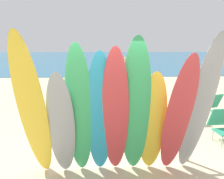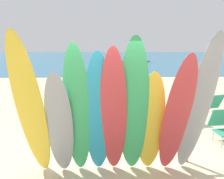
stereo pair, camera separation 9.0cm
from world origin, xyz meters
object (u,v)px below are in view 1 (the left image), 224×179
at_px(surfboard_green_5, 135,110).
at_px(surfboard_yellow_6, 152,124).
at_px(surfboard_red_7, 178,118).
at_px(surfboard_yellow_0, 33,113).
at_px(surfboard_grey_8, 199,110).
at_px(beachgoer_photographing, 129,82).
at_px(distant_boat, 133,61).
at_px(beach_chair_red, 222,124).
at_px(beach_chair_striped, 181,108).
at_px(surfboard_grey_1, 61,127).
at_px(surfboard_red_4, 115,115).
at_px(surfboard_rack, 116,136).
at_px(beachgoer_near_rack, 126,70).
at_px(surfboard_green_2, 79,114).
at_px(surfboard_teal_3, 100,117).
at_px(beach_chair_blue, 218,106).

height_order(surfboard_green_5, surfboard_yellow_6, surfboard_green_5).
bearing_deg(surfboard_red_7, surfboard_yellow_0, 176.74).
height_order(surfboard_red_7, surfboard_grey_8, surfboard_grey_8).
bearing_deg(beachgoer_photographing, distant_boat, 131.68).
height_order(beach_chair_red, beach_chair_striped, beach_chair_red).
bearing_deg(beach_chair_striped, surfboard_yellow_0, -141.20).
height_order(surfboard_yellow_6, beach_chair_red, surfboard_yellow_6).
bearing_deg(surfboard_grey_1, surfboard_red_4, -0.15).
relative_size(surfboard_rack, surfboard_red_7, 1.29).
bearing_deg(surfboard_grey_8, beachgoer_near_rack, 86.94).
xyz_separation_m(surfboard_red_4, beach_chair_red, (2.82, 1.46, -0.79)).
height_order(surfboard_grey_1, surfboard_grey_8, surfboard_grey_8).
distance_m(surfboard_green_2, beachgoer_photographing, 5.05).
height_order(surfboard_teal_3, surfboard_red_7, surfboard_teal_3).
height_order(surfboard_grey_1, distant_boat, surfboard_grey_1).
distance_m(beach_chair_red, distant_boat, 22.49).
bearing_deg(surfboard_red_7, surfboard_green_5, 166.83).
xyz_separation_m(surfboard_teal_3, beach_chair_striped, (2.54, 2.84, -0.76)).
bearing_deg(surfboard_rack, distant_boat, 81.09).
distance_m(surfboard_grey_8, distant_boat, 24.17).
bearing_deg(beach_chair_striped, surfboard_rack, -134.21).
xyz_separation_m(surfboard_green_5, surfboard_red_7, (0.74, -0.11, -0.13)).
distance_m(surfboard_grey_1, distant_boat, 24.44).
distance_m(beachgoer_photographing, beach_chair_striped, 2.47).
bearing_deg(beach_chair_blue, beach_chair_striped, 169.26).
xyz_separation_m(beachgoer_near_rack, beach_chair_striped, (1.19, -5.15, -0.56)).
distance_m(surfboard_rack, beachgoer_photographing, 4.41).
xyz_separation_m(beach_chair_red, beach_chair_blue, (0.71, 1.55, -0.00)).
height_order(surfboard_yellow_6, surfboard_red_7, surfboard_red_7).
bearing_deg(surfboard_yellow_0, surfboard_red_7, 4.76).
relative_size(surfboard_yellow_0, surfboard_green_5, 1.06).
bearing_deg(surfboard_red_7, surfboard_yellow_6, 152.32).
bearing_deg(beach_chair_red, surfboard_yellow_6, -151.69).
relative_size(surfboard_teal_3, beachgoer_near_rack, 1.41).
relative_size(beachgoer_photographing, distant_boat, 0.43).
relative_size(surfboard_green_2, surfboard_grey_8, 0.92).
bearing_deg(surfboard_yellow_6, surfboard_rack, 150.30).
relative_size(beachgoer_near_rack, distant_boat, 0.45).
relative_size(beachgoer_photographing, beach_chair_blue, 2.00).
relative_size(surfboard_rack, distant_boat, 0.84).
distance_m(surfboard_rack, surfboard_teal_3, 0.81).
relative_size(surfboard_red_4, beachgoer_near_rack, 1.46).
distance_m(surfboard_green_5, beach_chair_blue, 4.46).
height_order(beachgoer_photographing, beach_chair_striped, beachgoer_photographing).
xyz_separation_m(surfboard_yellow_6, beachgoer_photographing, (0.16, 4.76, -0.07)).
bearing_deg(surfboard_yellow_6, surfboard_red_7, -18.58).
relative_size(surfboard_teal_3, surfboard_red_7, 0.99).
distance_m(surfboard_red_4, surfboard_green_5, 0.36).
bearing_deg(surfboard_rack, surfboard_grey_8, -23.23).
relative_size(surfboard_red_4, surfboard_green_5, 0.94).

